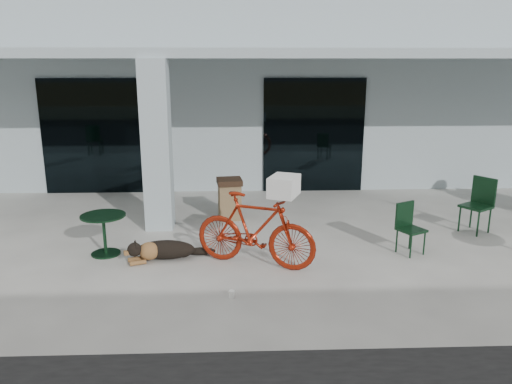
{
  "coord_description": "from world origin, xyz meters",
  "views": [
    {
      "loc": [
        -0.03,
        -6.81,
        3.07
      ],
      "look_at": [
        0.27,
        1.07,
        1.0
      ],
      "focal_mm": 35.0,
      "sensor_mm": 36.0,
      "label": 1
    }
  ],
  "objects_px": {
    "cafe_chair_far_a": "(411,229)",
    "cafe_table_near": "(105,235)",
    "bicycle": "(255,230)",
    "dog": "(166,249)",
    "trash_receptacle": "(230,199)",
    "cafe_chair_far_b": "(476,206)"
  },
  "relations": [
    {
      "from": "bicycle",
      "to": "cafe_chair_far_a",
      "type": "height_order",
      "value": "bicycle"
    },
    {
      "from": "dog",
      "to": "cafe_table_near",
      "type": "relative_size",
      "value": 1.48
    },
    {
      "from": "trash_receptacle",
      "to": "cafe_table_near",
      "type": "bearing_deg",
      "value": -137.28
    },
    {
      "from": "bicycle",
      "to": "cafe_chair_far_b",
      "type": "bearing_deg",
      "value": -48.86
    },
    {
      "from": "cafe_table_near",
      "to": "cafe_chair_far_b",
      "type": "xyz_separation_m",
      "value": [
        6.54,
        0.86,
        0.17
      ]
    },
    {
      "from": "dog",
      "to": "trash_receptacle",
      "type": "relative_size",
      "value": 1.3
    },
    {
      "from": "cafe_chair_far_a",
      "to": "cafe_table_near",
      "type": "bearing_deg",
      "value": 150.4
    },
    {
      "from": "cafe_chair_far_a",
      "to": "trash_receptacle",
      "type": "height_order",
      "value": "cafe_chair_far_a"
    },
    {
      "from": "cafe_table_near",
      "to": "cafe_chair_far_a",
      "type": "distance_m",
      "value": 5.0
    },
    {
      "from": "cafe_chair_far_a",
      "to": "cafe_chair_far_b",
      "type": "distance_m",
      "value": 1.84
    },
    {
      "from": "dog",
      "to": "trash_receptacle",
      "type": "bearing_deg",
      "value": 43.0
    },
    {
      "from": "dog",
      "to": "cafe_chair_far_b",
      "type": "xyz_separation_m",
      "value": [
        5.52,
        1.1,
        0.33
      ]
    },
    {
      "from": "bicycle",
      "to": "cafe_chair_far_b",
      "type": "distance_m",
      "value": 4.34
    },
    {
      "from": "cafe_chair_far_a",
      "to": "trash_receptacle",
      "type": "bearing_deg",
      "value": 118.23
    },
    {
      "from": "dog",
      "to": "trash_receptacle",
      "type": "xyz_separation_m",
      "value": [
        0.99,
        2.1,
        0.23
      ]
    },
    {
      "from": "bicycle",
      "to": "trash_receptacle",
      "type": "distance_m",
      "value": 2.44
    },
    {
      "from": "cafe_chair_far_a",
      "to": "cafe_chair_far_b",
      "type": "xyz_separation_m",
      "value": [
        1.54,
        1.01,
        0.09
      ]
    },
    {
      "from": "cafe_chair_far_a",
      "to": "trash_receptacle",
      "type": "distance_m",
      "value": 3.6
    },
    {
      "from": "bicycle",
      "to": "cafe_chair_far_b",
      "type": "relative_size",
      "value": 1.89
    },
    {
      "from": "cafe_chair_far_b",
      "to": "trash_receptacle",
      "type": "bearing_deg",
      "value": -135.44
    },
    {
      "from": "dog",
      "to": "trash_receptacle",
      "type": "height_order",
      "value": "trash_receptacle"
    },
    {
      "from": "dog",
      "to": "cafe_chair_far_a",
      "type": "distance_m",
      "value": 3.99
    }
  ]
}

